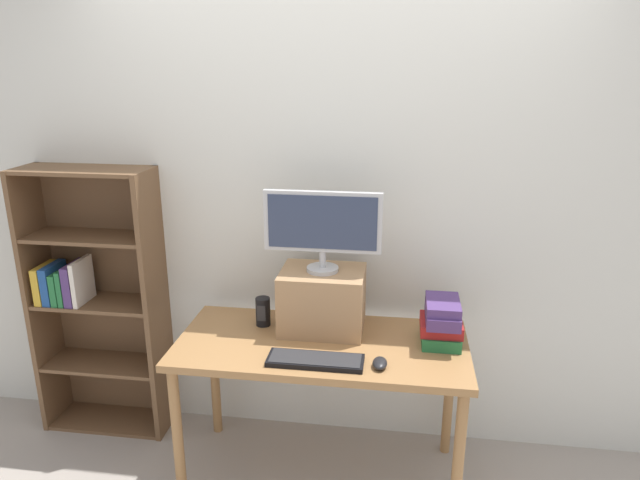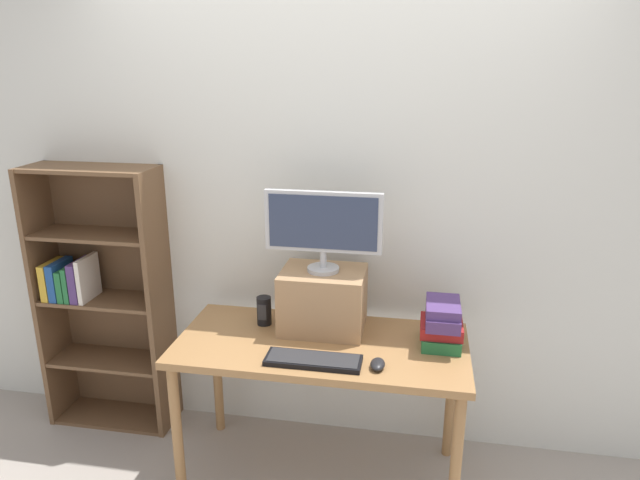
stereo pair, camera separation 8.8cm
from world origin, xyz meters
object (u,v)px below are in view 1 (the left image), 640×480
Objects in this scene: computer_monitor at (323,225)px; book_stack at (442,322)px; riser_box at (323,300)px; desk_speaker at (263,312)px; bookshelf_unit at (96,299)px; keyboard at (316,360)px; computer_mouse at (380,363)px; desk at (322,358)px.

book_stack is at bearing -7.29° from computer_monitor.
riser_box reaches higher than desk_speaker.
bookshelf_unit is 3.52× the size of keyboard.
computer_mouse is (0.28, 0.00, 0.01)m from keyboard.
computer_monitor reaches higher than computer_mouse.
computer_monitor is at bearing 93.14° from keyboard.
book_stack is at bearing -4.39° from desk_speaker.
computer_monitor is at bearing -90.00° from riser_box.
riser_box reaches higher than computer_mouse.
desk is 5.27× the size of book_stack.
book_stack is (0.55, 0.27, 0.10)m from keyboard.
bookshelf_unit is 1.00m from desk_speaker.
book_stack reaches higher than computer_mouse.
riser_box is at bearing 96.30° from desk.
bookshelf_unit reaches higher than riser_box.
bookshelf_unit is at bearing 167.45° from desk.
computer_monitor is 5.38× the size of computer_mouse.
keyboard is at bearing -86.87° from riser_box.
book_stack is 1.79× the size of desk_speaker.
book_stack is (0.57, -0.07, -0.43)m from computer_monitor.
riser_box is (-0.02, 0.15, 0.24)m from desk.
book_stack is at bearing -7.43° from riser_box.
desk_speaker is (-0.30, -0.01, -0.46)m from computer_monitor.
riser_box is 0.47m from computer_mouse.
computer_mouse is at bearing -16.97° from bookshelf_unit.
desk_speaker is at bearing 133.47° from keyboard.
riser_box is 0.72× the size of computer_monitor.
computer_monitor is 2.14× the size of book_stack.
keyboard is (0.00, -0.20, 0.10)m from desk.
computer_mouse reaches higher than keyboard.
bookshelf_unit is 1.87m from book_stack.
computer_monitor is at bearing 131.42° from computer_mouse.
book_stack is (0.27, 0.27, 0.09)m from computer_mouse.
bookshelf_unit reaches higher than desk_speaker.
desk_speaker is at bearing -178.83° from computer_monitor.
keyboard is (0.02, -0.34, -0.14)m from riser_box.
desk is 3.23× the size of keyboard.
desk is at bearing -12.55° from bookshelf_unit.
desk is 13.24× the size of computer_mouse.
keyboard is 0.47m from desk_speaker.
desk is at bearing -23.73° from desk_speaker.
desk_speaker reaches higher than computer_mouse.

